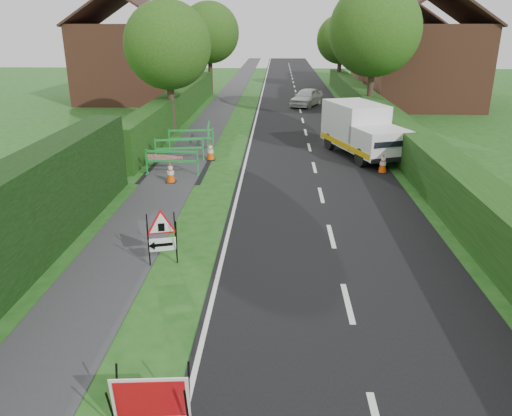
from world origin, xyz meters
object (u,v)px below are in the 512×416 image
object	(u,v)px
red_rect_sign	(151,400)
hatchback_car	(307,97)
triangle_sign	(160,233)
works_van	(362,129)

from	to	relation	value
red_rect_sign	hatchback_car	distance (m)	30.63
triangle_sign	red_rect_sign	bearing A→B (deg)	-94.13
red_rect_sign	works_van	bearing A→B (deg)	66.80
red_rect_sign	triangle_sign	distance (m)	5.29
hatchback_car	red_rect_sign	bearing A→B (deg)	-73.45
red_rect_sign	triangle_sign	size ratio (longest dim) A/B	0.93
red_rect_sign	works_van	xyz separation A→B (m)	(5.41, 16.24, 0.65)
red_rect_sign	works_van	world-z (taller)	works_van
triangle_sign	works_van	size ratio (longest dim) A/B	0.23
triangle_sign	works_van	world-z (taller)	works_van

